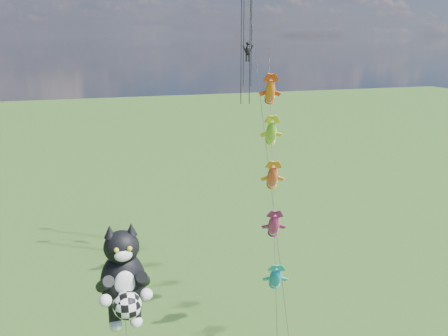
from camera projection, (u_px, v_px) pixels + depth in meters
name	position (u px, v px, depth m)	size (l,w,h in m)	color
cat_kite_rig	(124.00, 278.00, 27.42)	(2.87, 4.34, 10.99)	brown
fish_windsock_rig	(273.00, 178.00, 35.06)	(5.30, 15.14, 19.85)	brown
parafoil_rig	(249.00, 45.00, 41.68)	(3.58, 17.38, 25.63)	brown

